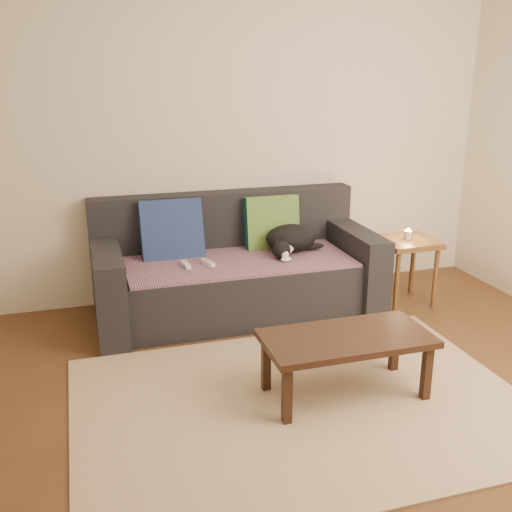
% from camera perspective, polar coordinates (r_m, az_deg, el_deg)
% --- Properties ---
extents(ground, '(4.50, 4.50, 0.00)m').
position_cam_1_polar(ground, '(3.35, 5.34, -15.20)').
color(ground, brown).
rests_on(ground, ground).
extents(back_wall, '(4.50, 0.04, 2.60)m').
position_cam_1_polar(back_wall, '(4.75, -3.45, 11.46)').
color(back_wall, beige).
rests_on(back_wall, ground).
extents(sofa, '(2.10, 0.94, 0.87)m').
position_cam_1_polar(sofa, '(4.56, -1.96, -1.58)').
color(sofa, '#232328').
rests_on(sofa, ground).
extents(throw_blanket, '(1.66, 0.74, 0.02)m').
position_cam_1_polar(throw_blanket, '(4.44, -1.67, -0.48)').
color(throw_blanket, '#402546').
rests_on(throw_blanket, sofa).
extents(cushion_navy, '(0.46, 0.24, 0.48)m').
position_cam_1_polar(cushion_navy, '(4.53, -8.03, 2.39)').
color(cushion_navy, navy).
rests_on(cushion_navy, throw_blanket).
extents(cushion_green, '(0.42, 0.17, 0.44)m').
position_cam_1_polar(cushion_green, '(4.71, 1.51, 3.15)').
color(cushion_green, '#0B4845').
rests_on(cushion_green, throw_blanket).
extents(cat, '(0.49, 0.45, 0.21)m').
position_cam_1_polar(cat, '(4.60, 3.30, 1.61)').
color(cat, black).
rests_on(cat, throw_blanket).
extents(wii_remote_a, '(0.05, 0.15, 0.03)m').
position_cam_1_polar(wii_remote_a, '(4.30, -6.70, -0.84)').
color(wii_remote_a, white).
rests_on(wii_remote_a, throw_blanket).
extents(wii_remote_b, '(0.08, 0.15, 0.03)m').
position_cam_1_polar(wii_remote_b, '(4.33, -4.61, -0.65)').
color(wii_remote_b, white).
rests_on(wii_remote_b, throw_blanket).
extents(side_table, '(0.42, 0.42, 0.52)m').
position_cam_1_polar(side_table, '(4.82, 14.16, 0.49)').
color(side_table, brown).
rests_on(side_table, ground).
extents(candle, '(0.06, 0.06, 0.09)m').
position_cam_1_polar(candle, '(4.79, 14.27, 1.97)').
color(candle, beige).
rests_on(candle, side_table).
extents(rug, '(2.50, 1.80, 0.01)m').
position_cam_1_polar(rug, '(3.46, 4.39, -13.85)').
color(rug, tan).
rests_on(rug, ground).
extents(coffee_table, '(0.94, 0.47, 0.38)m').
position_cam_1_polar(coffee_table, '(3.42, 8.60, -8.21)').
color(coffee_table, black).
rests_on(coffee_table, rug).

